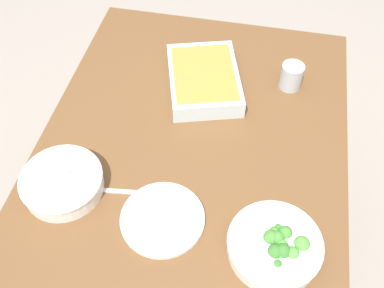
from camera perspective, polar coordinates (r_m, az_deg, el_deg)
ground_plane at (r=1.95m, az=0.00°, el=-13.56°), size 6.00×6.00×0.00m
dining_table at (r=1.39m, az=0.00°, el=-2.30°), size 1.20×0.90×0.74m
stew_bowl at (r=1.25m, az=-16.23°, el=-4.68°), size 0.22×0.22×0.06m
broccoli_bowl at (r=1.13m, az=10.57°, el=-12.61°), size 0.23×0.23×0.07m
baking_dish at (r=1.45m, az=1.53°, el=8.33°), size 0.35×0.30×0.06m
drink_cup at (r=1.49m, az=12.55°, el=8.34°), size 0.07×0.07×0.08m
side_plate at (r=1.17m, az=-3.78°, el=-9.52°), size 0.22×0.22×0.01m
spoon_by_stew at (r=1.24m, az=-10.43°, el=-5.86°), size 0.04×0.18×0.01m
spoon_by_broccoli at (r=1.11m, az=9.61°, el=-17.40°), size 0.18×0.03×0.01m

